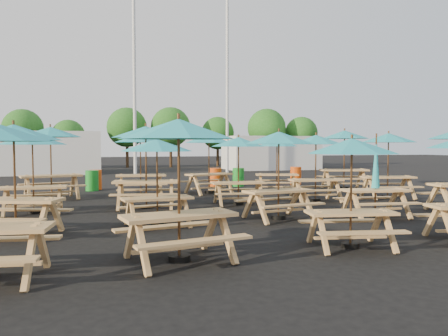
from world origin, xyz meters
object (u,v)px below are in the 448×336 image
object	(u,v)px
waste_bin_1	(95,180)
picnic_unit_6	(146,138)
picnic_unit_1	(14,140)
waste_bin_3	(238,177)
picnic_unit_10	(238,146)
picnic_unit_14	(316,144)
picnic_unit_4	(179,139)
picnic_unit_7	(140,142)
waste_bin_4	(296,176)
picnic_unit_2	(32,144)
picnic_unit_5	(157,151)
picnic_unit_18	(388,142)
picnic_unit_19	(344,139)
picnic_unit_9	(279,144)
waste_bin_0	(92,181)
picnic_unit_11	(209,143)
picnic_unit_13	(376,183)
picnic_unit_8	(352,154)
picnic_unit_3	(50,137)
picnic_unit_15	(277,146)
waste_bin_2	(216,177)

from	to	relation	value
waste_bin_1	picnic_unit_6	bearing A→B (deg)	-76.38
picnic_unit_1	waste_bin_3	distance (m)	12.26
picnic_unit_10	picnic_unit_14	distance (m)	2.76
picnic_unit_4	waste_bin_3	world-z (taller)	picnic_unit_4
picnic_unit_7	waste_bin_4	distance (m)	8.25
picnic_unit_2	picnic_unit_10	bearing A→B (deg)	0.23
picnic_unit_5	picnic_unit_18	bearing A→B (deg)	12.99
picnic_unit_18	waste_bin_1	world-z (taller)	picnic_unit_18
picnic_unit_2	picnic_unit_7	distance (m)	4.87
waste_bin_1	picnic_unit_14	bearing A→B (deg)	-40.58
picnic_unit_4	picnic_unit_14	xyz separation A→B (m)	(5.83, 6.24, -0.07)
picnic_unit_2	picnic_unit_18	bearing A→B (deg)	0.51
picnic_unit_14	waste_bin_3	bearing A→B (deg)	103.70
picnic_unit_14	picnic_unit_2	bearing A→B (deg)	-173.44
picnic_unit_19	waste_bin_4	bearing A→B (deg)	126.69
picnic_unit_2	waste_bin_3	distance (m)	10.09
waste_bin_3	picnic_unit_10	bearing A→B (deg)	-108.25
picnic_unit_1	picnic_unit_19	distance (m)	13.71
picnic_unit_9	waste_bin_3	distance (m)	9.13
picnic_unit_5	waste_bin_4	distance (m)	12.15
waste_bin_0	picnic_unit_1	bearing A→B (deg)	-99.11
picnic_unit_11	picnic_unit_13	xyz separation A→B (m)	(2.82, -6.73, -1.09)
waste_bin_1	waste_bin_3	xyz separation A→B (m)	(6.34, -0.26, 0.00)
picnic_unit_1	picnic_unit_9	size ratio (longest dim) A/B	1.07
picnic_unit_4	picnic_unit_8	xyz separation A→B (m)	(3.21, 0.02, -0.26)
picnic_unit_3	picnic_unit_8	bearing A→B (deg)	-71.51
picnic_unit_2	picnic_unit_7	xyz separation A→B (m)	(3.30, 3.58, 0.09)
picnic_unit_8	picnic_unit_13	bearing A→B (deg)	58.31
picnic_unit_2	picnic_unit_7	size ratio (longest dim) A/B	0.95
picnic_unit_14	waste_bin_0	world-z (taller)	picnic_unit_14
picnic_unit_10	picnic_unit_19	world-z (taller)	picnic_unit_19
picnic_unit_14	picnic_unit_19	distance (m)	4.68
waste_bin_4	picnic_unit_15	bearing A→B (deg)	-127.93
waste_bin_1	picnic_unit_13	bearing A→B (deg)	-53.04
picnic_unit_14	waste_bin_2	bearing A→B (deg)	112.78
picnic_unit_1	waste_bin_2	world-z (taller)	picnic_unit_1
waste_bin_1	picnic_unit_10	bearing A→B (deg)	-54.53
picnic_unit_15	waste_bin_3	distance (m)	3.14
picnic_unit_11	picnic_unit_18	xyz separation A→B (m)	(5.77, -3.31, 0.01)
picnic_unit_9	picnic_unit_13	bearing A→B (deg)	-17.62
picnic_unit_1	picnic_unit_4	xyz separation A→B (m)	(2.91, -2.89, -0.00)
waste_bin_0	picnic_unit_19	bearing A→B (deg)	-12.52
picnic_unit_2	waste_bin_0	bearing A→B (deg)	75.01
picnic_unit_14	waste_bin_4	distance (m)	6.60
picnic_unit_19	waste_bin_3	size ratio (longest dim) A/B	3.03
picnic_unit_3	picnic_unit_8	distance (m)	11.12
picnic_unit_4	picnic_unit_14	bearing A→B (deg)	36.37
picnic_unit_14	picnic_unit_5	bearing A→B (deg)	-146.12
picnic_unit_15	picnic_unit_19	xyz separation A→B (m)	(3.25, 0.22, 0.33)
picnic_unit_3	picnic_unit_18	size ratio (longest dim) A/B	1.09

